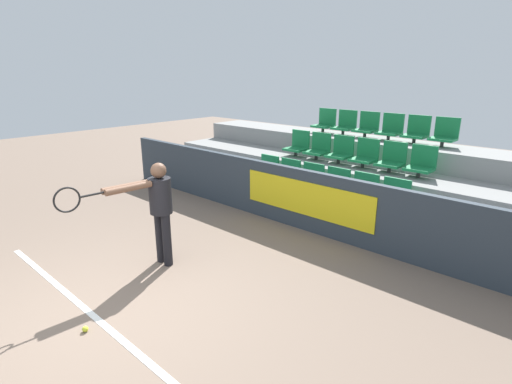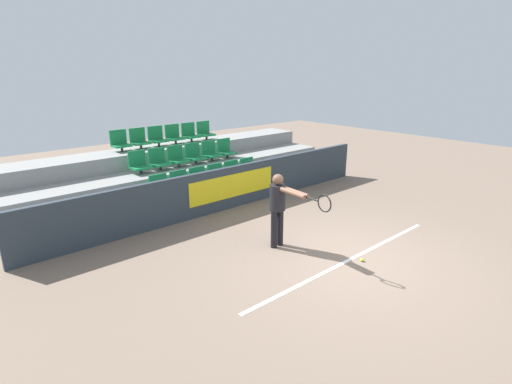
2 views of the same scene
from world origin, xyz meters
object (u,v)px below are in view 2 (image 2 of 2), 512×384
(stadium_chair_5, at_px, (249,169))
(stadium_chair_10, at_px, (210,152))
(stadium_chair_3, at_px, (217,176))
(stadium_chair_11, at_px, (226,150))
(stadium_chair_2, at_px, (199,180))
(stadium_chair_8, at_px, (177,157))
(stadium_chair_14, at_px, (157,138))
(stadium_chair_6, at_px, (139,164))
(stadium_chair_4, at_px, (233,173))
(stadium_chair_7, at_px, (159,160))
(stadium_chair_0, at_px, (161,188))
(stadium_chair_9, at_px, (194,155))
(tennis_ball, at_px, (362,260))
(stadium_chair_12, at_px, (120,142))
(tennis_player, at_px, (280,203))
(stadium_chair_17, at_px, (205,132))
(stadium_chair_1, at_px, (181,184))
(stadium_chair_16, at_px, (190,134))
(stadium_chair_15, at_px, (174,136))
(stadium_chair_13, at_px, (139,140))

(stadium_chair_5, xyz_separation_m, stadium_chair_10, (-0.57, 1.10, 0.43))
(stadium_chair_3, xyz_separation_m, stadium_chair_11, (1.15, 1.10, 0.43))
(stadium_chair_2, distance_m, stadium_chair_10, 1.64)
(stadium_chair_8, xyz_separation_m, stadium_chair_14, (0.00, 1.10, 0.43))
(stadium_chair_6, bearing_deg, stadium_chair_4, -25.58)
(stadium_chair_5, bearing_deg, stadium_chair_11, 90.00)
(stadium_chair_7, xyz_separation_m, stadium_chair_10, (1.72, 0.00, 0.00))
(stadium_chair_6, relative_size, stadium_chair_7, 1.00)
(stadium_chair_0, bearing_deg, stadium_chair_9, 32.55)
(stadium_chair_3, relative_size, tennis_ball, 8.88)
(stadium_chair_3, xyz_separation_m, stadium_chair_5, (1.15, 0.00, 0.00))
(stadium_chair_12, height_order, tennis_player, stadium_chair_12)
(stadium_chair_17, bearing_deg, stadium_chair_1, -136.25)
(stadium_chair_17, bearing_deg, stadium_chair_8, -147.45)
(stadium_chair_16, distance_m, tennis_player, 5.77)
(stadium_chair_10, bearing_deg, stadium_chair_9, 180.00)
(stadium_chair_1, relative_size, stadium_chair_12, 1.00)
(stadium_chair_12, xyz_separation_m, tennis_ball, (1.57, -7.04, -1.50))
(stadium_chair_10, xyz_separation_m, stadium_chair_15, (-0.57, 1.10, 0.43))
(stadium_chair_6, bearing_deg, stadium_chair_7, 0.00)
(stadium_chair_8, relative_size, tennis_ball, 8.88)
(stadium_chair_1, distance_m, stadium_chair_3, 1.15)
(stadium_chair_5, height_order, stadium_chair_16, stadium_chair_16)
(stadium_chair_11, height_order, stadium_chair_16, stadium_chair_16)
(stadium_chair_9, height_order, stadium_chair_15, stadium_chair_15)
(stadium_chair_3, xyz_separation_m, stadium_chair_16, (0.57, 2.20, 0.85))
(stadium_chair_17, bearing_deg, stadium_chair_16, 180.00)
(stadium_chair_7, bearing_deg, stadium_chair_6, 180.00)
(stadium_chair_3, distance_m, stadium_chair_6, 2.08)
(stadium_chair_6, relative_size, stadium_chair_9, 1.00)
(stadium_chair_13, bearing_deg, tennis_ball, -81.91)
(stadium_chair_2, distance_m, stadium_chair_11, 2.08)
(stadium_chair_0, bearing_deg, stadium_chair_15, 51.93)
(stadium_chair_1, height_order, stadium_chair_3, same)
(stadium_chair_11, bearing_deg, stadium_chair_17, 90.00)
(stadium_chair_7, distance_m, tennis_ball, 6.12)
(stadium_chair_4, relative_size, tennis_ball, 8.88)
(stadium_chair_10, relative_size, stadium_chair_15, 1.00)
(stadium_chair_17, distance_m, tennis_player, 5.94)
(stadium_chair_1, bearing_deg, stadium_chair_14, 75.37)
(stadium_chair_12, xyz_separation_m, tennis_player, (0.83, -5.55, -0.58))
(stadium_chair_10, relative_size, stadium_chair_12, 1.00)
(stadium_chair_6, distance_m, tennis_player, 4.53)
(stadium_chair_17, bearing_deg, stadium_chair_0, -142.55)
(stadium_chair_9, bearing_deg, stadium_chair_7, 180.00)
(stadium_chair_4, relative_size, stadium_chair_8, 1.00)
(stadium_chair_16, height_order, stadium_chair_17, same)
(stadium_chair_1, relative_size, tennis_ball, 8.88)
(tennis_ball, bearing_deg, stadium_chair_17, 79.60)
(stadium_chair_17, bearing_deg, stadium_chair_12, 180.00)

